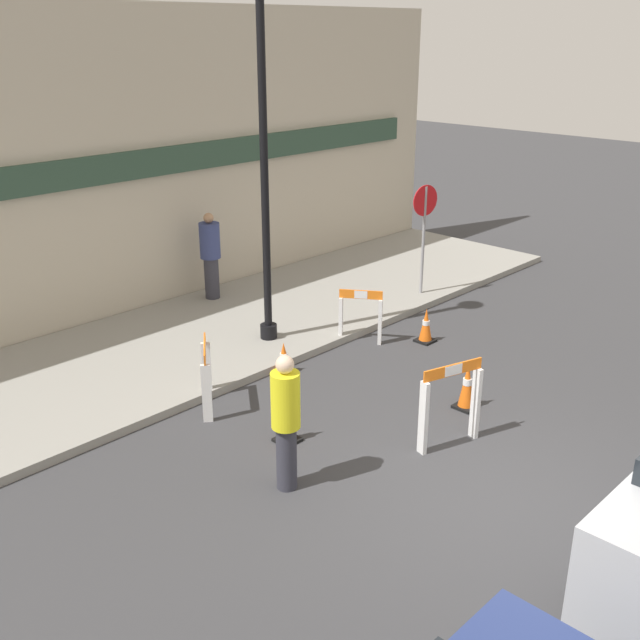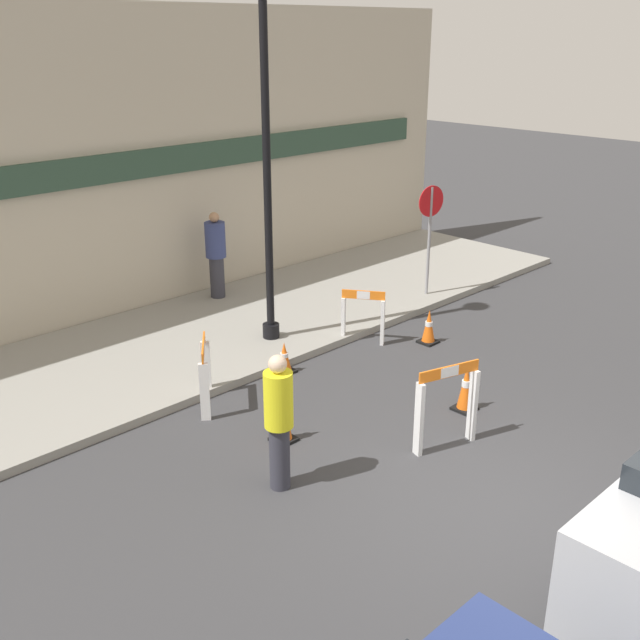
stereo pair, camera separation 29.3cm
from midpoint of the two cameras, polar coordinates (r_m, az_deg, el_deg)
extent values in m
plane|color=#38383A|center=(8.94, 14.30, -13.96)|extent=(60.00, 60.00, 0.00)
cube|color=gray|center=(12.85, -10.34, -1.93)|extent=(18.00, 3.75, 0.13)
cube|color=#BCB29E|center=(13.72, -15.80, 10.84)|extent=(18.00, 0.12, 5.50)
cube|color=#2D4738|center=(13.61, -15.59, 11.00)|extent=(16.20, 0.10, 0.50)
cylinder|color=black|center=(12.80, -3.10, -0.81)|extent=(0.29, 0.29, 0.24)
cylinder|color=black|center=(12.06, -3.34, 10.70)|extent=(0.13, 0.13, 5.44)
cylinder|color=gray|center=(14.78, 8.87, 5.91)|extent=(0.06, 0.06, 2.14)
cylinder|color=red|center=(14.59, 9.05, 8.93)|extent=(0.59, 0.13, 0.60)
cube|color=white|center=(9.54, 8.44, -7.52)|extent=(0.10, 0.14, 1.00)
cube|color=white|center=(10.01, 12.39, -6.35)|extent=(0.10, 0.14, 1.00)
cube|color=orange|center=(9.51, 10.69, -3.87)|extent=(0.87, 0.28, 0.15)
cube|color=white|center=(9.51, 10.69, -3.87)|extent=(0.27, 0.11, 0.14)
cube|color=white|center=(12.76, 5.45, -0.20)|extent=(0.14, 0.12, 0.80)
cube|color=white|center=(12.84, 2.44, 0.02)|extent=(0.14, 0.12, 0.80)
cube|color=orange|center=(12.63, 3.99, 1.92)|extent=(0.44, 0.62, 0.15)
cube|color=white|center=(12.63, 3.99, 1.92)|extent=(0.15, 0.20, 0.14)
cube|color=white|center=(11.06, -7.92, -3.68)|extent=(0.14, 0.13, 0.85)
cube|color=white|center=(10.37, -7.98, -5.46)|extent=(0.14, 0.13, 0.85)
cube|color=orange|center=(10.50, -8.09, -2.07)|extent=(0.52, 0.67, 0.15)
cube|color=white|center=(10.50, -8.09, -2.07)|extent=(0.17, 0.21, 0.14)
cube|color=black|center=(10.94, 11.70, -6.62)|extent=(0.30, 0.30, 0.04)
cone|color=orange|center=(10.77, 11.84, -4.92)|extent=(0.23, 0.23, 0.68)
cylinder|color=white|center=(10.76, 11.85, -4.75)|extent=(0.13, 0.13, 0.10)
cube|color=black|center=(13.07, 8.86, -1.64)|extent=(0.30, 0.30, 0.04)
cone|color=orange|center=(12.95, 8.94, -0.40)|extent=(0.22, 0.22, 0.57)
cylinder|color=white|center=(12.94, 8.94, -0.28)|extent=(0.13, 0.13, 0.08)
cube|color=black|center=(9.97, -1.94, -9.07)|extent=(0.30, 0.30, 0.04)
cone|color=orange|center=(9.79, -1.97, -7.24)|extent=(0.23, 0.22, 0.69)
cylinder|color=white|center=(9.78, -1.97, -7.06)|extent=(0.13, 0.13, 0.10)
cube|color=black|center=(11.83, -2.01, -3.91)|extent=(0.30, 0.30, 0.04)
cone|color=orange|center=(11.72, -2.02, -2.78)|extent=(0.23, 0.22, 0.47)
cylinder|color=white|center=(11.72, -2.03, -2.68)|extent=(0.13, 0.13, 0.07)
cylinder|color=#33333D|center=(8.87, -2.13, -10.37)|extent=(0.33, 0.33, 0.81)
cylinder|color=yellow|center=(8.50, -2.20, -6.10)|extent=(0.46, 0.46, 0.68)
sphere|color=beige|center=(8.31, -2.24, -3.38)|extent=(0.29, 0.29, 0.21)
cylinder|color=#33333D|center=(14.74, -7.28, 3.28)|extent=(0.33, 0.33, 0.82)
cylinder|color=navy|center=(14.53, -7.41, 6.09)|extent=(0.45, 0.45, 0.68)
sphere|color=tan|center=(14.42, -7.50, 7.76)|extent=(0.23, 0.23, 0.20)
cylinder|color=black|center=(7.65, 20.74, -18.87)|extent=(0.60, 0.18, 0.60)
camera|label=1|loc=(0.15, -89.25, 0.29)|focal=42.00mm
camera|label=2|loc=(0.15, 90.75, -0.29)|focal=42.00mm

